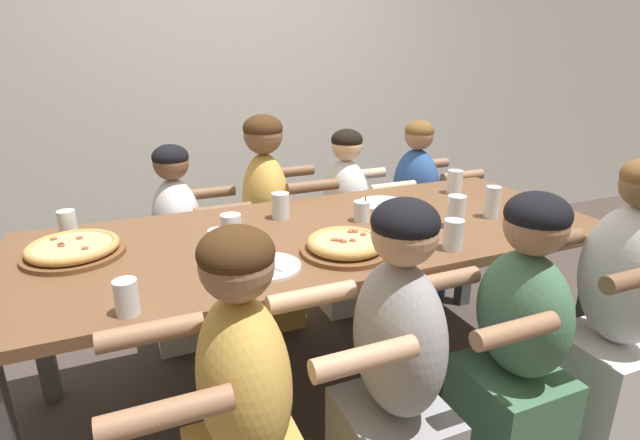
% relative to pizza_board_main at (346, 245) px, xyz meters
% --- Properties ---
extents(ground_plane, '(18.00, 18.00, 0.00)m').
position_rel_pizza_board_main_xyz_m(ground_plane, '(-0.00, 0.24, -0.82)').
color(ground_plane, '#423833').
rests_on(ground_plane, ground).
extents(restaurant_back_panel, '(10.00, 0.06, 3.20)m').
position_rel_pizza_board_main_xyz_m(restaurant_back_panel, '(-0.00, 1.95, 0.78)').
color(restaurant_back_panel, silver).
rests_on(restaurant_back_panel, ground).
extents(dining_table, '(2.40, 0.96, 0.79)m').
position_rel_pizza_board_main_xyz_m(dining_table, '(-0.00, 0.24, -0.10)').
color(dining_table, brown).
rests_on(dining_table, ground).
extents(pizza_board_main, '(0.34, 0.34, 0.06)m').
position_rel_pizza_board_main_xyz_m(pizza_board_main, '(0.00, 0.00, 0.00)').
color(pizza_board_main, brown).
rests_on(pizza_board_main, dining_table).
extents(pizza_board_second, '(0.36, 0.36, 0.05)m').
position_rel_pizza_board_main_xyz_m(pizza_board_second, '(-0.93, 0.36, -0.00)').
color(pizza_board_second, brown).
rests_on(pizza_board_second, dining_table).
extents(empty_plate_a, '(0.23, 0.23, 0.02)m').
position_rel_pizza_board_main_xyz_m(empty_plate_a, '(-0.31, -0.02, -0.02)').
color(empty_plate_a, white).
rests_on(empty_plate_a, dining_table).
extents(empty_plate_b, '(0.24, 0.24, 0.02)m').
position_rel_pizza_board_main_xyz_m(empty_plate_b, '(0.42, 0.46, -0.02)').
color(empty_plate_b, white).
rests_on(empty_plate_b, dining_table).
extents(cocktail_glass_blue, '(0.07, 0.07, 0.11)m').
position_rel_pizza_board_main_xyz_m(cocktail_glass_blue, '(0.22, 0.29, 0.01)').
color(cocktail_glass_blue, silver).
rests_on(cocktail_glass_blue, dining_table).
extents(drinking_glass_a, '(0.08, 0.08, 0.12)m').
position_rel_pizza_board_main_xyz_m(drinking_glass_a, '(-0.10, 0.47, 0.02)').
color(drinking_glass_a, silver).
rests_on(drinking_glass_a, dining_table).
extents(drinking_glass_b, '(0.08, 0.08, 0.12)m').
position_rel_pizza_board_main_xyz_m(drinking_glass_b, '(0.87, 0.49, 0.03)').
color(drinking_glass_b, silver).
rests_on(drinking_glass_b, dining_table).
extents(drinking_glass_c, '(0.07, 0.07, 0.10)m').
position_rel_pizza_board_main_xyz_m(drinking_glass_c, '(-0.96, 0.62, 0.01)').
color(drinking_glass_c, silver).
rests_on(drinking_glass_c, dining_table).
extents(drinking_glass_d, '(0.08, 0.08, 0.12)m').
position_rel_pizza_board_main_xyz_m(drinking_glass_d, '(-0.37, 0.26, 0.03)').
color(drinking_glass_d, silver).
rests_on(drinking_glass_d, dining_table).
extents(drinking_glass_e, '(0.08, 0.08, 0.11)m').
position_rel_pizza_board_main_xyz_m(drinking_glass_e, '(-0.44, 0.13, 0.02)').
color(drinking_glass_e, silver).
rests_on(drinking_glass_e, dining_table).
extents(drinking_glass_f, '(0.08, 0.08, 0.14)m').
position_rel_pizza_board_main_xyz_m(drinking_glass_f, '(0.55, 0.07, 0.03)').
color(drinking_glass_f, silver).
rests_on(drinking_glass_f, dining_table).
extents(drinking_glass_g, '(0.07, 0.07, 0.14)m').
position_rel_pizza_board_main_xyz_m(drinking_glass_g, '(0.78, 0.11, 0.04)').
color(drinking_glass_g, silver).
rests_on(drinking_glass_g, dining_table).
extents(drinking_glass_h, '(0.07, 0.07, 0.12)m').
position_rel_pizza_board_main_xyz_m(drinking_glass_h, '(0.39, -0.13, 0.02)').
color(drinking_glass_h, silver).
rests_on(drinking_glass_h, dining_table).
extents(drinking_glass_i, '(0.07, 0.07, 0.11)m').
position_rel_pizza_board_main_xyz_m(drinking_glass_i, '(-0.77, -0.16, 0.02)').
color(drinking_glass_i, silver).
rests_on(drinking_glass_i, dining_table).
extents(diner_far_midright, '(0.51, 0.40, 1.08)m').
position_rel_pizza_board_main_xyz_m(diner_far_midright, '(0.47, 0.94, -0.33)').
color(diner_far_midright, silver).
rests_on(diner_far_midright, ground).
extents(diner_far_midleft, '(0.51, 0.40, 1.07)m').
position_rel_pizza_board_main_xyz_m(diner_far_midleft, '(-0.49, 0.94, -0.34)').
color(diner_far_midleft, silver).
rests_on(diner_far_midleft, ground).
extents(diner_far_right, '(0.51, 0.40, 1.10)m').
position_rel_pizza_board_main_xyz_m(diner_far_right, '(0.94, 0.94, -0.32)').
color(diner_far_right, '#2D5193').
rests_on(diner_far_right, ground).
extents(diner_near_center, '(0.51, 0.40, 1.13)m').
position_rel_pizza_board_main_xyz_m(diner_near_center, '(-0.05, -0.46, -0.30)').
color(diner_near_center, '#99999E').
rests_on(diner_near_center, ground).
extents(diner_near_midright, '(0.51, 0.40, 1.09)m').
position_rel_pizza_board_main_xyz_m(diner_near_midright, '(0.43, -0.46, -0.31)').
color(diner_near_midright, '#477556').
rests_on(diner_near_midright, ground).
extents(diner_near_midleft, '(0.51, 0.40, 1.12)m').
position_rel_pizza_board_main_xyz_m(diner_near_midleft, '(-0.52, -0.46, -0.31)').
color(diner_near_midleft, gold).
rests_on(diner_near_midleft, ground).
extents(diner_near_right, '(0.51, 0.40, 1.16)m').
position_rel_pizza_board_main_xyz_m(diner_near_right, '(0.92, -0.46, -0.30)').
color(diner_near_right, silver).
rests_on(diner_near_right, ground).
extents(diner_far_center, '(0.51, 0.40, 1.19)m').
position_rel_pizza_board_main_xyz_m(diner_far_center, '(-0.02, 0.94, -0.27)').
color(diner_far_center, gold).
rests_on(diner_far_center, ground).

